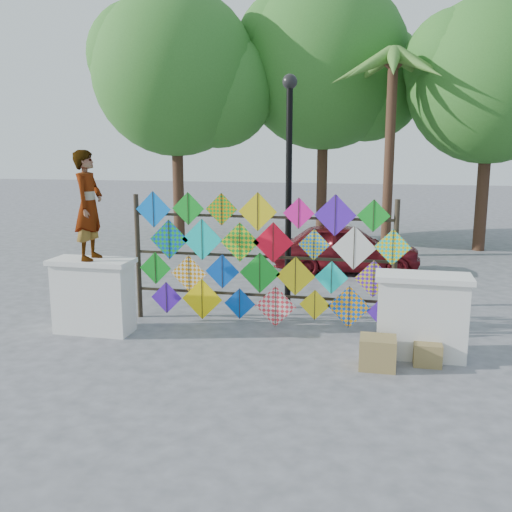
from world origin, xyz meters
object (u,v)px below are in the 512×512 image
object	(u,v)px
lamppost	(289,171)
sedan	(346,248)
vendor_woman	(89,205)
kite_rack	(264,260)

from	to	relation	value
lamppost	sedan	bearing A→B (deg)	75.36
vendor_woman	sedan	xyz separation A→B (m)	(3.91, 5.73, -1.57)
kite_rack	sedan	size ratio (longest dim) A/B	1.36
vendor_woman	lamppost	size ratio (longest dim) A/B	0.41
kite_rack	vendor_woman	distance (m)	3.09
kite_rack	vendor_woman	size ratio (longest dim) A/B	2.72
vendor_woman	lamppost	world-z (taller)	lamppost
kite_rack	vendor_woman	xyz separation A→B (m)	(-2.77, -0.93, 0.98)
sedan	vendor_woman	bearing A→B (deg)	137.02
kite_rack	sedan	world-z (taller)	kite_rack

